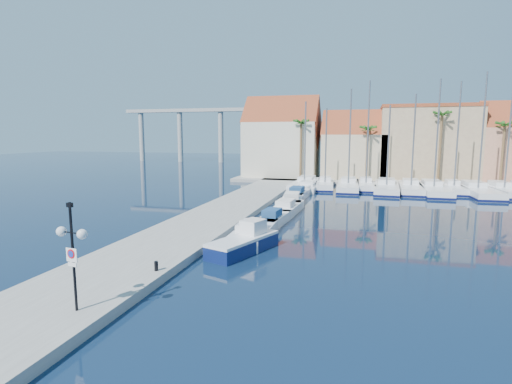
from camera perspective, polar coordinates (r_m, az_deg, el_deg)
ground at (r=21.84m, az=4.61°, el=-12.07°), size 260.00×260.00×0.00m
quay_west at (r=36.70m, az=-5.34°, el=-3.29°), size 6.00×77.00×0.50m
shore_north at (r=68.82m, az=20.43°, el=1.63°), size 54.00×16.00×0.50m
lamp_post at (r=17.45m, az=-24.81°, el=-6.28°), size 1.50×0.56×4.46m
bollard at (r=21.82m, az=-14.07°, el=-10.22°), size 0.20×0.20×0.51m
fishing_boat at (r=26.05m, az=-1.63°, el=-7.16°), size 3.65×5.90×1.96m
motorboat_west_0 at (r=29.18m, az=-0.37°, el=-5.76°), size 2.54×7.45×1.40m
motorboat_west_1 at (r=33.85m, az=2.53°, el=-3.80°), size 2.19×5.61×1.40m
motorboat_west_2 at (r=38.68m, az=4.42°, el=-2.29°), size 2.37×6.57×1.40m
motorboat_west_3 at (r=43.49m, az=5.21°, el=-1.13°), size 2.86×6.97×1.40m
motorboat_west_4 at (r=48.23m, az=6.01°, el=-0.21°), size 2.29×6.51×1.40m
motorboat_west_5 at (r=54.49m, az=7.52°, el=0.74°), size 2.49×7.47×1.40m
motorboat_west_6 at (r=58.11m, az=8.16°, el=1.19°), size 2.54×6.31×1.40m
sailboat_0 at (r=56.85m, az=7.06°, el=1.11°), size 3.43×11.28×11.98m
sailboat_1 at (r=56.95m, az=9.83°, el=1.09°), size 2.96×8.81×11.04m
sailboat_2 at (r=56.21m, az=13.05°, el=0.90°), size 3.05×10.75×13.49m
sailboat_3 at (r=57.30m, az=15.40°, el=1.03°), size 2.72×8.62×14.62m
sailboat_4 at (r=56.02m, az=18.14°, el=0.65°), size 3.56×11.70×11.29m
sailboat_5 at (r=56.55m, az=21.22°, el=0.59°), size 3.22×10.73×12.65m
sailboat_6 at (r=56.35m, az=23.95°, el=0.42°), size 3.29×11.80×14.32m
sailboat_7 at (r=58.05m, az=26.34°, el=0.55°), size 2.23×8.29×14.12m
sailboat_8 at (r=57.33m, az=28.92°, el=0.22°), size 3.82×12.13×14.97m
sailboat_9 at (r=59.07m, az=31.71°, el=0.23°), size 3.54×10.33×12.84m
building_0 at (r=68.54m, az=3.75°, el=7.37°), size 12.30×9.00×13.50m
building_1 at (r=67.20m, az=13.88°, el=6.08°), size 10.30×8.00×11.00m
building_2 at (r=68.78m, az=23.18°, el=6.50°), size 14.20×10.20×11.50m
palm_0 at (r=62.91m, az=6.47°, el=9.58°), size 2.60×2.60×10.15m
palm_1 at (r=62.14m, az=15.71°, el=8.47°), size 2.60×2.60×9.15m
palm_2 at (r=63.03m, az=25.03°, el=9.72°), size 2.60×2.60×11.15m
palm_3 at (r=64.78m, az=32.00°, el=7.94°), size 2.60×2.60×9.65m
viaduct at (r=110.77m, az=-7.56°, el=9.58°), size 48.00×2.20×14.45m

